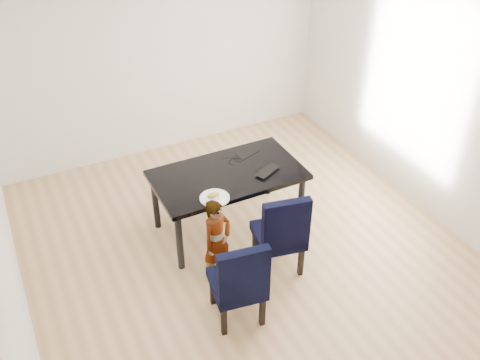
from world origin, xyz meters
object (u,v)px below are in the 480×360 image
plate (215,198)px  laptop (264,170)px  chair_right (279,229)px  dining_table (228,201)px  chair_left (237,277)px  child (217,241)px

plate → laptop: laptop is taller
chair_right → plate: 0.71m
dining_table → laptop: size_ratio=5.21×
chair_right → plate: chair_right is taller
chair_left → plate: chair_left is taller
child → plate: bearing=47.1°
dining_table → plate: bearing=-131.5°
chair_right → laptop: chair_right is taller
plate → child: bearing=-111.3°
chair_left → child: 0.53m
child → plate: child is taller
chair_right → child: size_ratio=1.04×
laptop → chair_right: bearing=49.4°
child → chair_left: bearing=-116.5°
child → chair_right: bearing=-33.4°
chair_left → chair_right: size_ratio=0.99×
chair_right → plate: size_ratio=3.25×
chair_left → laptop: bearing=59.9°
laptop → plate: bearing=-7.7°
dining_table → chair_left: chair_left is taller
plate → laptop: (0.68, 0.21, 0.00)m
chair_left → child: (0.05, 0.53, -0.01)m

